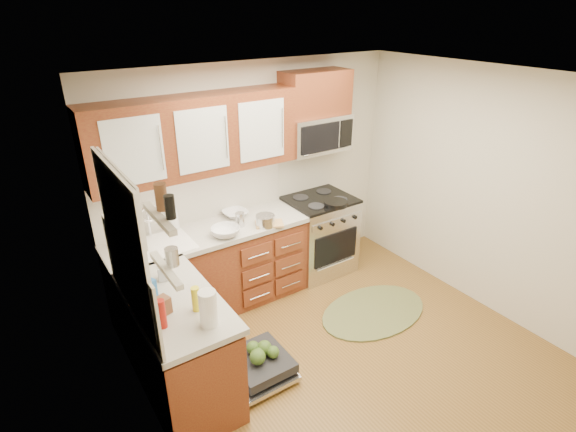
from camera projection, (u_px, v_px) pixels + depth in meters
floor at (352, 357)px, 4.21m from camera, size 3.50×3.50×0.00m
ceiling at (374, 83)px, 3.14m from camera, size 3.50×3.50×0.00m
wall_back at (255, 178)px, 4.99m from camera, size 3.50×0.04×2.50m
wall_left at (151, 314)px, 2.80m from camera, size 0.04×3.50×2.50m
wall_right at (491, 195)px, 4.55m from camera, size 0.04×3.50×2.50m
base_cabinet_back at (212, 272)px, 4.75m from camera, size 2.05×0.60×0.85m
base_cabinet_left at (179, 350)px, 3.69m from camera, size 0.60×1.25×0.85m
countertop_back at (209, 233)px, 4.54m from camera, size 2.07×0.64×0.05m
countertop_left at (174, 302)px, 3.50m from camera, size 0.64×1.27×0.05m
backsplash_back at (195, 195)px, 4.63m from camera, size 2.05×0.02×0.57m
backsplash_left at (130, 280)px, 3.22m from camera, size 0.02×1.25×0.57m
upper_cabinets at (195, 136)px, 4.23m from camera, size 2.05×0.35×0.75m
cabinet_over_mw at (315, 93)px, 4.82m from camera, size 0.76×0.35×0.47m
range at (319, 235)px, 5.42m from camera, size 0.76×0.64×0.95m
microwave at (316, 133)px, 4.99m from camera, size 0.76×0.38×0.40m
sink at (160, 257)px, 4.31m from camera, size 0.62×0.50×0.26m
dishwasher at (256, 367)px, 3.96m from camera, size 0.70×0.60×0.20m
window at (124, 240)px, 3.05m from camera, size 0.03×1.05×1.05m
window_blind at (120, 194)px, 2.92m from camera, size 0.02×0.96×0.40m
shelf_upper at (159, 218)px, 2.20m from camera, size 0.04×0.40×0.03m
shelf_lower at (166, 270)px, 2.33m from camera, size 0.04×0.40×0.03m
rug at (374, 311)px, 4.82m from camera, size 1.35×0.99×0.02m
skillet at (336, 203)px, 5.03m from camera, size 0.31×0.31×0.05m
stock_pot at (265, 221)px, 4.61m from camera, size 0.25×0.25×0.12m
cutting_board at (269, 224)px, 4.65m from camera, size 0.33×0.29×0.02m
canister at (240, 219)px, 4.60m from camera, size 0.10×0.10×0.15m
paper_towel_roll at (208, 308)px, 3.15m from camera, size 0.15×0.15×0.28m
mustard_bottle at (196, 299)px, 3.32m from camera, size 0.08×0.08×0.20m
red_bottle at (162, 314)px, 3.14m from camera, size 0.08×0.08×0.23m
wooden_box at (161, 307)px, 3.29m from camera, size 0.16×0.13×0.13m
blue_carton at (150, 289)px, 3.48m from camera, size 0.11×0.09×0.15m
bowl_a at (235, 214)px, 4.83m from camera, size 0.27×0.27×0.06m
bowl_b at (225, 232)px, 4.42m from camera, size 0.30×0.30×0.09m
cup at (263, 221)px, 4.63m from camera, size 0.13×0.13×0.10m
soap_bottle_a at (173, 215)px, 4.51m from camera, size 0.13×0.13×0.31m
soap_bottle_b at (162, 270)px, 3.70m from camera, size 0.10×0.10×0.18m
soap_bottle_c at (137, 277)px, 3.59m from camera, size 0.18×0.18×0.19m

